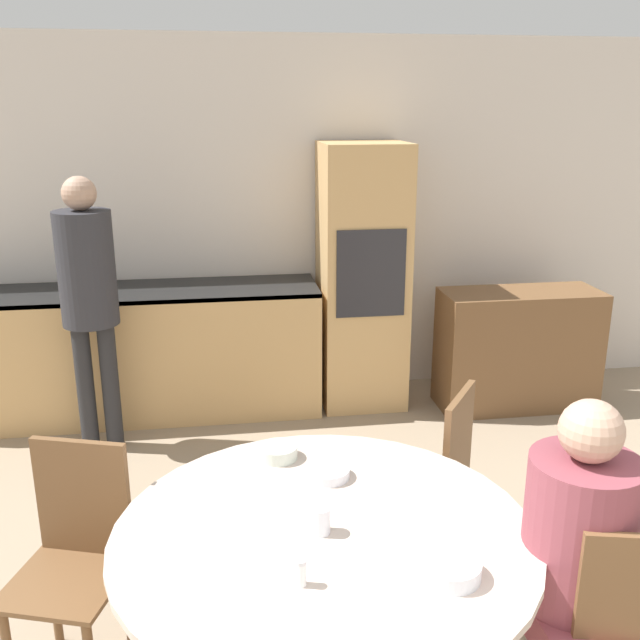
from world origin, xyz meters
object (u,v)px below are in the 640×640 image
Objects in this scene: chair_far_right at (436,473)px; bowl_far at (328,473)px; sideboard at (517,349)px; chair_near_right at (623,629)px; person_seated at (580,557)px; cup at (321,520)px; dining_table at (324,584)px; person_standing at (88,286)px; chair_far_left at (76,549)px; bowl_centre at (450,569)px; bowl_near at (278,452)px; oven_unit at (362,277)px.

chair_far_right is 5.52× the size of bowl_far.
chair_near_right is at bearing -107.13° from sideboard.
bowl_far is (-0.74, 0.56, 0.06)m from person_seated.
cup is at bearing -4.44° from chair_near_right.
dining_table is at bearing -125.44° from sideboard.
chair_far_left is at bearing -84.08° from person_standing.
person_seated is 0.48m from bowl_centre.
dining_table is 2.60m from person_standing.
cup is at bearing -102.85° from bowl_far.
bowl_centre is (1.43, -2.59, -0.28)m from person_standing.
person_seated is 1.18m from bowl_near.
chair_far_right is at bearing 74.16° from bowl_centre.
bowl_centre is (-0.37, -3.11, -0.15)m from oven_unit.
person_seated reaches higher than chair_far_left.
person_standing reaches higher than person_seated.
bowl_far is at bearing -24.21° from chair_near_right.
chair_near_right is 1.10m from chair_far_right.
bowl_centre is (-0.30, -1.05, 0.28)m from chair_far_right.
oven_unit is 11.24× the size of bowl_far.
chair_near_right is at bearing -17.77° from cup.
chair_far_right is 2.39m from person_standing.
person_standing is at bearing -175.14° from sideboard.
bowl_near reaches higher than dining_table.
oven_unit is 2.04× the size of chair_far_left.
bowl_far is (0.07, 0.35, 0.23)m from dining_table.
person_standing is (-2.91, -0.25, 0.65)m from sideboard.
dining_table is 9.18× the size of bowl_near.
oven_unit is 12.07× the size of bowl_near.
bowl_far is (-0.57, -0.40, 0.27)m from chair_far_right.
sideboard is at bearing 46.43° from bowl_near.
oven_unit reaches higher than bowl_near.
dining_table is 0.26m from cup.
sideboard is 2.15m from chair_far_right.
chair_near_right is 1.04m from cup.
oven_unit reaches higher than chair_near_right.
sideboard is 0.65× the size of person_standing.
bowl_near is at bearing 99.71° from cup.
person_standing is (-1.90, 2.51, 0.35)m from person_seated.
dining_table is at bearing -78.47° from bowl_near.
chair_near_right is (0.93, -0.32, -0.04)m from dining_table.
bowl_far is (-1.74, -2.20, 0.36)m from sideboard.
sideboard is at bearing 54.47° from cup.
dining_table is 0.98m from chair_near_right.
sideboard is 6.06× the size of bowl_centre.
bowl_near is (-0.74, -0.22, 0.28)m from chair_far_right.
cup is at bearing 140.90° from bowl_centre.
chair_far_left is (-1.83, 0.71, 0.00)m from chair_near_right.
sideboard is 2.95m from person_seated.
person_standing is at bearing -96.84° from chair_far_right.
person_standing reaches higher than sideboard.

